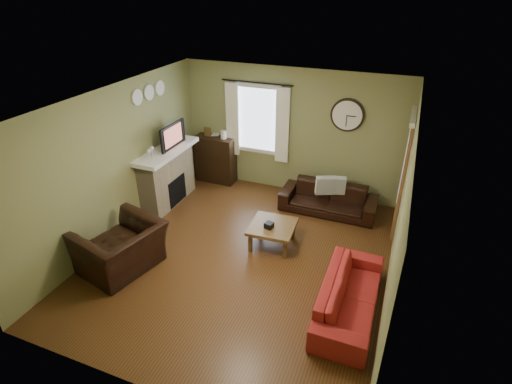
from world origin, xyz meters
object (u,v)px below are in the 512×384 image
(bookshelf, at_px, (216,159))
(sofa_red, at_px, (349,296))
(armchair, at_px, (121,248))
(coffee_table, at_px, (272,235))
(sofa_brown, at_px, (328,199))

(bookshelf, height_order, sofa_red, bookshelf)
(armchair, bearing_deg, bookshelf, -166.22)
(bookshelf, xyz_separation_m, sofa_red, (3.50, -2.95, -0.25))
(bookshelf, bearing_deg, coffee_table, -43.09)
(coffee_table, bearing_deg, sofa_red, -35.83)
(armchair, bearing_deg, sofa_red, 109.72)
(bookshelf, distance_m, sofa_red, 4.58)
(sofa_red, bearing_deg, armchair, 96.08)
(armchair, distance_m, coffee_table, 2.47)
(bookshelf, bearing_deg, armchair, -89.86)
(armchair, relative_size, coffee_table, 1.58)
(sofa_brown, distance_m, coffee_table, 1.60)
(sofa_red, relative_size, coffee_table, 2.46)
(sofa_red, bearing_deg, bookshelf, 49.83)
(bookshelf, bearing_deg, sofa_red, -40.17)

